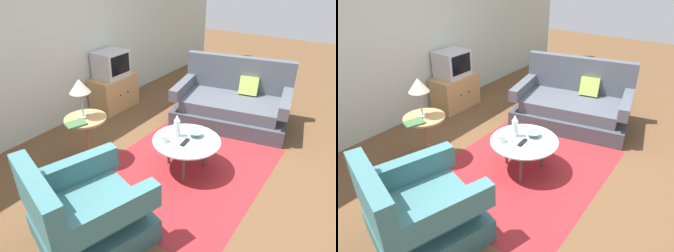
# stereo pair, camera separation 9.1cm
# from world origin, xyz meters

# --- Properties ---
(ground_plane) EXTENTS (16.00, 16.00, 0.00)m
(ground_plane) POSITION_xyz_m (0.00, 0.00, 0.00)
(ground_plane) COLOR brown
(back_wall) EXTENTS (9.00, 0.12, 2.70)m
(back_wall) POSITION_xyz_m (0.00, 2.33, 1.35)
(back_wall) COLOR #B2BCB2
(back_wall) RESTS_ON ground
(area_rug) EXTENTS (2.28, 1.83, 0.00)m
(area_rug) POSITION_xyz_m (-0.10, 0.02, 0.00)
(area_rug) COLOR maroon
(area_rug) RESTS_ON ground
(armchair) EXTENTS (1.16, 1.11, 0.89)m
(armchair) POSITION_xyz_m (-1.53, 0.19, 0.31)
(armchair) COLOR #325C60
(armchair) RESTS_ON ground
(couch) EXTENTS (1.30, 1.87, 0.97)m
(couch) POSITION_xyz_m (1.43, 0.10, 0.30)
(couch) COLOR #3E424B
(couch) RESTS_ON ground
(coffee_table) EXTENTS (0.81, 0.81, 0.43)m
(coffee_table) POSITION_xyz_m (-0.10, 0.01, 0.40)
(coffee_table) COLOR #B2C6C1
(coffee_table) RESTS_ON ground
(side_table) EXTENTS (0.51, 0.51, 0.63)m
(side_table) POSITION_xyz_m (-0.63, 1.13, 0.45)
(side_table) COLOR tan
(side_table) RESTS_ON ground
(tv_stand) EXTENTS (0.80, 0.47, 0.57)m
(tv_stand) POSITION_xyz_m (0.76, 2.00, 0.29)
(tv_stand) COLOR tan
(tv_stand) RESTS_ON ground
(television) EXTENTS (0.52, 0.43, 0.43)m
(television) POSITION_xyz_m (0.76, 2.02, 0.79)
(television) COLOR #B7B7BC
(television) RESTS_ON tv_stand
(table_lamp) EXTENTS (0.25, 0.25, 0.48)m
(table_lamp) POSITION_xyz_m (-0.63, 1.16, 1.01)
(table_lamp) COLOR #9E937A
(table_lamp) RESTS_ON side_table
(vase) EXTENTS (0.08, 0.08, 0.28)m
(vase) POSITION_xyz_m (-0.09, 0.16, 0.57)
(vase) COLOR white
(vase) RESTS_ON coffee_table
(mug) EXTENTS (0.14, 0.09, 0.09)m
(mug) POSITION_xyz_m (-0.29, 0.21, 0.48)
(mug) COLOR white
(mug) RESTS_ON coffee_table
(bowl) EXTENTS (0.17, 0.17, 0.06)m
(bowl) POSITION_xyz_m (0.04, -0.03, 0.46)
(bowl) COLOR slate
(bowl) RESTS_ON coffee_table
(tv_remote_dark) EXTENTS (0.17, 0.06, 0.02)m
(tv_remote_dark) POSITION_xyz_m (-0.17, -0.01, 0.44)
(tv_remote_dark) COLOR black
(tv_remote_dark) RESTS_ON coffee_table
(book) EXTENTS (0.27, 0.23, 0.02)m
(book) POSITION_xyz_m (-0.82, 1.08, 0.64)
(book) COLOR #3D663D
(book) RESTS_ON side_table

